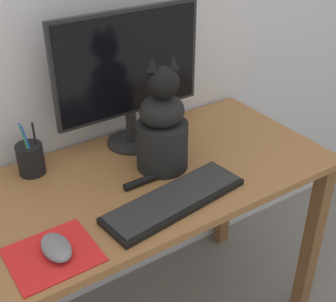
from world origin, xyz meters
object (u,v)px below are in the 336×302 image
(keyboard, at_px, (174,200))
(pen_cup, at_px, (31,158))
(monitor, at_px, (129,72))
(computer_mouse_left, at_px, (56,247))
(cat, at_px, (162,129))

(keyboard, bearing_deg, pen_cup, 120.10)
(monitor, distance_m, pen_cup, 0.41)
(computer_mouse_left, height_order, cat, cat)
(computer_mouse_left, bearing_deg, cat, 23.37)
(monitor, xyz_separation_m, cat, (0.01, -0.18, -0.13))
(keyboard, xyz_separation_m, pen_cup, (-0.28, 0.37, 0.04))
(monitor, bearing_deg, pen_cup, 177.95)
(monitor, height_order, pen_cup, monitor)
(computer_mouse_left, relative_size, cat, 0.31)
(computer_mouse_left, distance_m, pen_cup, 0.39)
(monitor, bearing_deg, computer_mouse_left, -139.10)
(monitor, xyz_separation_m, pen_cup, (-0.35, 0.01, -0.21))
(keyboard, relative_size, computer_mouse_left, 3.92)
(monitor, relative_size, keyboard, 1.14)
(monitor, bearing_deg, keyboard, -100.81)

